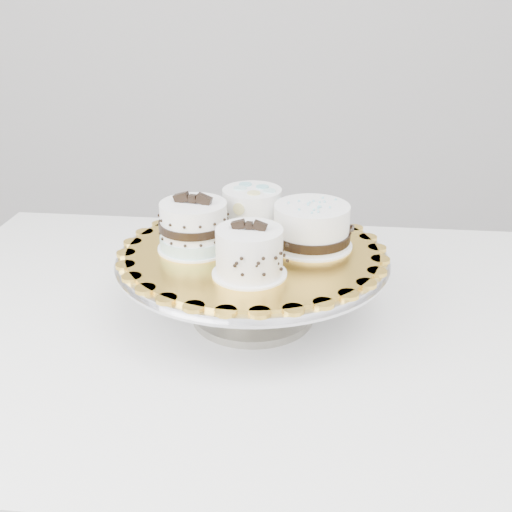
{
  "coord_description": "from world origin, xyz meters",
  "views": [
    {
      "loc": [
        -0.11,
        -0.59,
        1.24
      ],
      "look_at": [
        -0.06,
        0.26,
        0.86
      ],
      "focal_mm": 45.0,
      "sensor_mm": 36.0,
      "label": 1
    }
  ],
  "objects_px": {
    "cake_board": "(253,251)",
    "cake_swirl": "(249,253)",
    "table": "(282,361)",
    "cake_banded": "(194,228)",
    "cake_ribbon": "(312,227)",
    "cake_stand": "(253,274)",
    "cake_dots": "(252,209)"
  },
  "relations": [
    {
      "from": "cake_board",
      "to": "cake_swirl",
      "type": "distance_m",
      "value": 0.09
    },
    {
      "from": "table",
      "to": "cake_swirl",
      "type": "bearing_deg",
      "value": -116.28
    },
    {
      "from": "cake_banded",
      "to": "cake_ribbon",
      "type": "bearing_deg",
      "value": 19.24
    },
    {
      "from": "cake_board",
      "to": "cake_ribbon",
      "type": "relative_size",
      "value": 2.56
    },
    {
      "from": "cake_stand",
      "to": "cake_ribbon",
      "type": "xyz_separation_m",
      "value": [
        0.09,
        0.01,
        0.07
      ]
    },
    {
      "from": "table",
      "to": "cake_board",
      "type": "relative_size",
      "value": 3.63
    },
    {
      "from": "cake_board",
      "to": "cake_dots",
      "type": "distance_m",
      "value": 0.09
    },
    {
      "from": "cake_dots",
      "to": "cake_ribbon",
      "type": "xyz_separation_m",
      "value": [
        0.09,
        -0.07,
        -0.0
      ]
    },
    {
      "from": "cake_banded",
      "to": "cake_board",
      "type": "bearing_deg",
      "value": 13.37
    },
    {
      "from": "cake_swirl",
      "to": "cake_dots",
      "type": "height_order",
      "value": "cake_swirl"
    },
    {
      "from": "table",
      "to": "cake_dots",
      "type": "xyz_separation_m",
      "value": [
        -0.04,
        0.09,
        0.22
      ]
    },
    {
      "from": "cake_stand",
      "to": "cake_swirl",
      "type": "height_order",
      "value": "cake_swirl"
    },
    {
      "from": "cake_board",
      "to": "table",
      "type": "bearing_deg",
      "value": -11.74
    },
    {
      "from": "cake_banded",
      "to": "cake_ribbon",
      "type": "xyz_separation_m",
      "value": [
        0.17,
        0.0,
        -0.0
      ]
    },
    {
      "from": "cake_stand",
      "to": "cake_swirl",
      "type": "distance_m",
      "value": 0.11
    },
    {
      "from": "cake_swirl",
      "to": "table",
      "type": "bearing_deg",
      "value": 68.54
    },
    {
      "from": "cake_swirl",
      "to": "cake_banded",
      "type": "height_order",
      "value": "cake_banded"
    },
    {
      "from": "cake_board",
      "to": "cake_swirl",
      "type": "height_order",
      "value": "cake_swirl"
    },
    {
      "from": "cake_swirl",
      "to": "cake_banded",
      "type": "relative_size",
      "value": 0.88
    },
    {
      "from": "cake_board",
      "to": "cake_banded",
      "type": "relative_size",
      "value": 3.0
    },
    {
      "from": "cake_board",
      "to": "cake_dots",
      "type": "bearing_deg",
      "value": 87.94
    },
    {
      "from": "cake_ribbon",
      "to": "cake_banded",
      "type": "bearing_deg",
      "value": -157.46
    },
    {
      "from": "cake_stand",
      "to": "cake_swirl",
      "type": "relative_size",
      "value": 3.7
    },
    {
      "from": "cake_dots",
      "to": "cake_ribbon",
      "type": "bearing_deg",
      "value": -42.37
    },
    {
      "from": "cake_swirl",
      "to": "cake_board",
      "type": "bearing_deg",
      "value": 98.5
    },
    {
      "from": "table",
      "to": "cake_dots",
      "type": "distance_m",
      "value": 0.24
    },
    {
      "from": "cake_banded",
      "to": "cake_dots",
      "type": "xyz_separation_m",
      "value": [
        0.09,
        0.07,
        0.0
      ]
    },
    {
      "from": "cake_board",
      "to": "cake_dots",
      "type": "xyz_separation_m",
      "value": [
        0.0,
        0.08,
        0.04
      ]
    },
    {
      "from": "cake_stand",
      "to": "cake_ribbon",
      "type": "relative_size",
      "value": 2.78
    },
    {
      "from": "cake_stand",
      "to": "cake_ribbon",
      "type": "bearing_deg",
      "value": 5.9
    },
    {
      "from": "cake_swirl",
      "to": "cake_dots",
      "type": "relative_size",
      "value": 0.96
    },
    {
      "from": "cake_swirl",
      "to": "cake_ribbon",
      "type": "bearing_deg",
      "value": 58.13
    }
  ]
}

